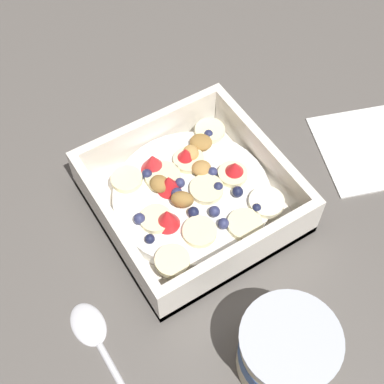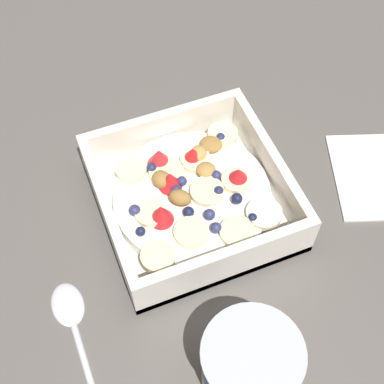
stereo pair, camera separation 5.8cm
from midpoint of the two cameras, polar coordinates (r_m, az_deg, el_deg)
The scene contains 4 objects.
ground_plane at distance 0.60m, azimuth 3.93°, elevation -3.01°, with size 2.40×2.40×0.00m, color #56514C.
fruit_bowl at distance 0.59m, azimuth 2.81°, elevation -0.63°, with size 0.19×0.19×0.06m.
spoon at distance 0.55m, azimuth -9.20°, elevation -14.03°, with size 0.03×0.17×0.01m.
yogurt_cup at distance 0.50m, azimuth 9.52°, elevation -17.70°, with size 0.09×0.09×0.07m.
Camera 2 is at (0.12, 0.28, 0.51)m, focal length 51.04 mm.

